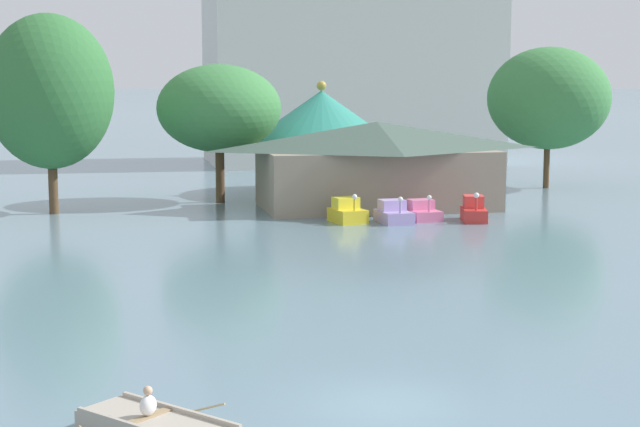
{
  "coord_description": "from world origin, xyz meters",
  "views": [
    {
      "loc": [
        -6.59,
        -22.82,
        8.14
      ],
      "look_at": [
        1.63,
        15.61,
        2.74
      ],
      "focal_mm": 54.31,
      "sensor_mm": 36.0,
      "label": 1
    }
  ],
  "objects_px": {
    "pedal_boat_red": "(474,211)",
    "boathouse": "(376,163)",
    "green_roof_pavilion": "(321,135)",
    "shoreline_tree_right": "(549,98)",
    "pedal_boat_yellow": "(347,212)",
    "shoreline_tree_mid": "(219,108)",
    "shoreline_tree_tall_left": "(50,92)",
    "pedal_boat_lavender": "(393,214)",
    "pedal_boat_pink": "(422,212)",
    "background_building_block": "(349,42)"
  },
  "relations": [
    {
      "from": "pedal_boat_red",
      "to": "boathouse",
      "type": "height_order",
      "value": "boathouse"
    },
    {
      "from": "boathouse",
      "to": "green_roof_pavilion",
      "type": "height_order",
      "value": "green_roof_pavilion"
    },
    {
      "from": "pedal_boat_red",
      "to": "green_roof_pavilion",
      "type": "relative_size",
      "value": 0.26
    },
    {
      "from": "green_roof_pavilion",
      "to": "shoreline_tree_right",
      "type": "height_order",
      "value": "shoreline_tree_right"
    },
    {
      "from": "pedal_boat_yellow",
      "to": "shoreline_tree_mid",
      "type": "xyz_separation_m",
      "value": [
        -6.19,
        10.86,
        5.74
      ]
    },
    {
      "from": "shoreline_tree_tall_left",
      "to": "pedal_boat_lavender",
      "type": "bearing_deg",
      "value": -22.31
    },
    {
      "from": "shoreline_tree_tall_left",
      "to": "pedal_boat_pink",
      "type": "bearing_deg",
      "value": -18.57
    },
    {
      "from": "shoreline_tree_mid",
      "to": "shoreline_tree_tall_left",
      "type": "bearing_deg",
      "value": -161.58
    },
    {
      "from": "shoreline_tree_tall_left",
      "to": "pedal_boat_yellow",
      "type": "bearing_deg",
      "value": -23.41
    },
    {
      "from": "pedal_boat_lavender",
      "to": "green_roof_pavilion",
      "type": "bearing_deg",
      "value": 179.01
    },
    {
      "from": "pedal_boat_lavender",
      "to": "boathouse",
      "type": "relative_size",
      "value": 0.17
    },
    {
      "from": "pedal_boat_yellow",
      "to": "shoreline_tree_mid",
      "type": "height_order",
      "value": "shoreline_tree_mid"
    },
    {
      "from": "pedal_boat_yellow",
      "to": "shoreline_tree_tall_left",
      "type": "distance_m",
      "value": 19.63
    },
    {
      "from": "shoreline_tree_tall_left",
      "to": "shoreline_tree_right",
      "type": "bearing_deg",
      "value": 11.23
    },
    {
      "from": "pedal_boat_yellow",
      "to": "pedal_boat_lavender",
      "type": "distance_m",
      "value": 2.67
    },
    {
      "from": "boathouse",
      "to": "background_building_block",
      "type": "xyz_separation_m",
      "value": [
        6.83,
        35.29,
        9.09
      ]
    },
    {
      "from": "pedal_boat_yellow",
      "to": "shoreline_tree_mid",
      "type": "bearing_deg",
      "value": -162.28
    },
    {
      "from": "shoreline_tree_mid",
      "to": "green_roof_pavilion",
      "type": "bearing_deg",
      "value": 26.21
    },
    {
      "from": "pedal_boat_lavender",
      "to": "background_building_block",
      "type": "distance_m",
      "value": 44.08
    },
    {
      "from": "pedal_boat_lavender",
      "to": "pedal_boat_pink",
      "type": "bearing_deg",
      "value": 107.04
    },
    {
      "from": "green_roof_pavilion",
      "to": "shoreline_tree_tall_left",
      "type": "relative_size",
      "value": 0.93
    },
    {
      "from": "pedal_boat_pink",
      "to": "pedal_boat_red",
      "type": "bearing_deg",
      "value": 64.98
    },
    {
      "from": "pedal_boat_yellow",
      "to": "shoreline_tree_right",
      "type": "distance_m",
      "value": 24.82
    },
    {
      "from": "boathouse",
      "to": "shoreline_tree_tall_left",
      "type": "relative_size",
      "value": 1.29
    },
    {
      "from": "pedal_boat_yellow",
      "to": "boathouse",
      "type": "bearing_deg",
      "value": 138.46
    },
    {
      "from": "pedal_boat_lavender",
      "to": "boathouse",
      "type": "distance_m",
      "value": 7.05
    },
    {
      "from": "pedal_boat_red",
      "to": "boathouse",
      "type": "xyz_separation_m",
      "value": [
        -4.04,
        6.86,
        2.33
      ]
    },
    {
      "from": "boathouse",
      "to": "shoreline_tree_mid",
      "type": "height_order",
      "value": "shoreline_tree_mid"
    },
    {
      "from": "pedal_boat_yellow",
      "to": "green_roof_pavilion",
      "type": "xyz_separation_m",
      "value": [
        1.63,
        14.7,
        3.64
      ]
    },
    {
      "from": "shoreline_tree_right",
      "to": "background_building_block",
      "type": "distance_m",
      "value": 28.69
    },
    {
      "from": "boathouse",
      "to": "green_roof_pavilion",
      "type": "relative_size",
      "value": 1.39
    },
    {
      "from": "boathouse",
      "to": "pedal_boat_yellow",
      "type": "bearing_deg",
      "value": -119.58
    },
    {
      "from": "pedal_boat_yellow",
      "to": "background_building_block",
      "type": "xyz_separation_m",
      "value": [
        10.18,
        41.2,
        11.42
      ]
    },
    {
      "from": "pedal_boat_pink",
      "to": "shoreline_tree_mid",
      "type": "distance_m",
      "value": 16.29
    },
    {
      "from": "shoreline_tree_tall_left",
      "to": "background_building_block",
      "type": "xyz_separation_m",
      "value": [
        27.05,
        33.9,
        4.51
      ]
    },
    {
      "from": "background_building_block",
      "to": "shoreline_tree_tall_left",
      "type": "bearing_deg",
      "value": -128.59
    },
    {
      "from": "shoreline_tree_right",
      "to": "background_building_block",
      "type": "height_order",
      "value": "background_building_block"
    },
    {
      "from": "pedal_boat_yellow",
      "to": "background_building_block",
      "type": "bearing_deg",
      "value": 154.15
    },
    {
      "from": "pedal_boat_lavender",
      "to": "green_roof_pavilion",
      "type": "relative_size",
      "value": 0.23
    },
    {
      "from": "pedal_boat_pink",
      "to": "shoreline_tree_tall_left",
      "type": "height_order",
      "value": "shoreline_tree_tall_left"
    },
    {
      "from": "pedal_boat_pink",
      "to": "pedal_boat_red",
      "type": "distance_m",
      "value": 3.03
    },
    {
      "from": "shoreline_tree_tall_left",
      "to": "shoreline_tree_right",
      "type": "xyz_separation_m",
      "value": [
        36.05,
        7.15,
        -0.66
      ]
    },
    {
      "from": "pedal_boat_yellow",
      "to": "pedal_boat_red",
      "type": "bearing_deg",
      "value": 70.75
    },
    {
      "from": "pedal_boat_red",
      "to": "shoreline_tree_mid",
      "type": "bearing_deg",
      "value": -116.45
    },
    {
      "from": "green_roof_pavilion",
      "to": "shoreline_tree_mid",
      "type": "distance_m",
      "value": 8.96
    },
    {
      "from": "boathouse",
      "to": "pedal_boat_pink",
      "type": "bearing_deg",
      "value": -78.25
    },
    {
      "from": "pedal_boat_lavender",
      "to": "green_roof_pavilion",
      "type": "height_order",
      "value": "green_roof_pavilion"
    },
    {
      "from": "pedal_boat_pink",
      "to": "shoreline_tree_tall_left",
      "type": "relative_size",
      "value": 0.21
    },
    {
      "from": "shoreline_tree_tall_left",
      "to": "shoreline_tree_right",
      "type": "relative_size",
      "value": 1.14
    },
    {
      "from": "boathouse",
      "to": "shoreline_tree_mid",
      "type": "bearing_deg",
      "value": 152.62
    }
  ]
}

